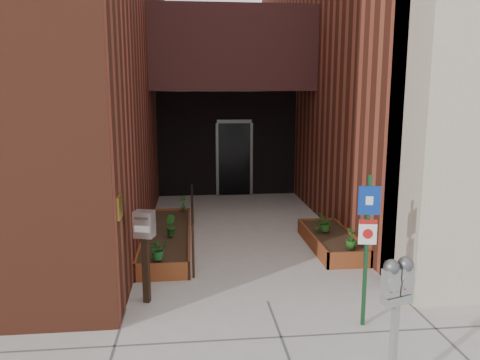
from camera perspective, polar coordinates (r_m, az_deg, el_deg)
name	(u,v)px	position (r m, az deg, el deg)	size (l,w,h in m)	color
ground	(268,302)	(6.94, 3.39, -14.59)	(80.00, 80.00, 0.00)	#9E9991
architecture	(221,16)	(13.28, -2.33, 19.35)	(20.00, 14.60, 10.00)	maroon
planter_left	(167,239)	(9.34, -8.86, -7.11)	(0.90, 3.60, 0.30)	brown
planter_right	(331,242)	(9.25, 11.05, -7.38)	(0.80, 2.20, 0.30)	brown
handrail	(192,209)	(9.12, -5.84, -3.48)	(0.04, 3.34, 0.90)	black
parking_meter	(397,291)	(4.73, 18.58, -12.74)	(0.34, 0.21, 1.45)	#A0A0A2
sign_post	(367,235)	(6.06, 15.25, -6.50)	(0.27, 0.08, 1.97)	#153B1D
payment_dropbox	(145,237)	(6.71, -11.53, -6.83)	(0.31, 0.26, 1.34)	black
shrub_left_a	(158,249)	(7.72, -9.91, -8.27)	(0.32, 0.32, 0.35)	#1C6323
shrub_left_b	(170,225)	(8.93, -8.51, -5.51)	(0.21, 0.21, 0.39)	#1A5819
shrub_left_c	(152,220)	(9.50, -10.66, -4.79)	(0.18, 0.18, 0.33)	#1B5E21
shrub_left_d	(183,203)	(10.79, -6.92, -2.84)	(0.17, 0.17, 0.33)	#1C5E1B
shrub_right_a	(351,238)	(8.35, 13.40, -6.95)	(0.20, 0.20, 0.36)	#1F5017
shrub_right_b	(317,224)	(9.20, 9.39, -5.37)	(0.15, 0.15, 0.29)	#255317
shrub_right_c	(325,222)	(9.23, 10.37, -5.12)	(0.33, 0.33, 0.36)	#235A19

